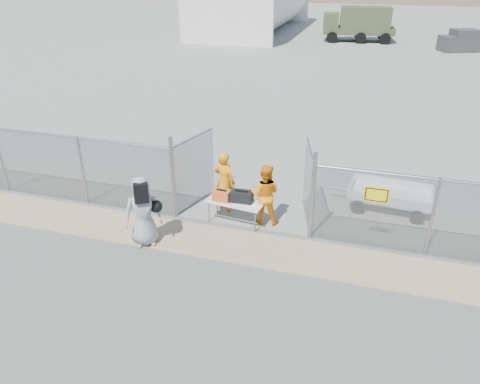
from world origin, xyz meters
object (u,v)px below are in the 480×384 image
(folding_table, at_px, (235,212))
(security_worker_left, at_px, (225,181))
(security_worker_right, at_px, (265,194))
(visitor, at_px, (143,211))
(utility_trailer, at_px, (390,197))

(folding_table, xyz_separation_m, security_worker_left, (-0.54, 0.65, 0.60))
(folding_table, bearing_deg, security_worker_left, 136.48)
(security_worker_right, bearing_deg, folding_table, 12.89)
(security_worker_left, bearing_deg, security_worker_right, 178.61)
(folding_table, xyz_separation_m, security_worker_right, (0.79, 0.27, 0.55))
(visitor, bearing_deg, security_worker_left, 27.98)
(security_worker_right, bearing_deg, security_worker_left, -21.84)
(security_worker_left, relative_size, utility_trailer, 0.61)
(folding_table, relative_size, security_worker_right, 0.90)
(folding_table, distance_m, visitor, 2.72)
(security_worker_right, relative_size, utility_trailer, 0.58)
(security_worker_left, height_order, visitor, visitor)
(folding_table, bearing_deg, security_worker_right, 25.53)
(security_worker_left, distance_m, security_worker_right, 1.38)
(folding_table, distance_m, security_worker_left, 1.03)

